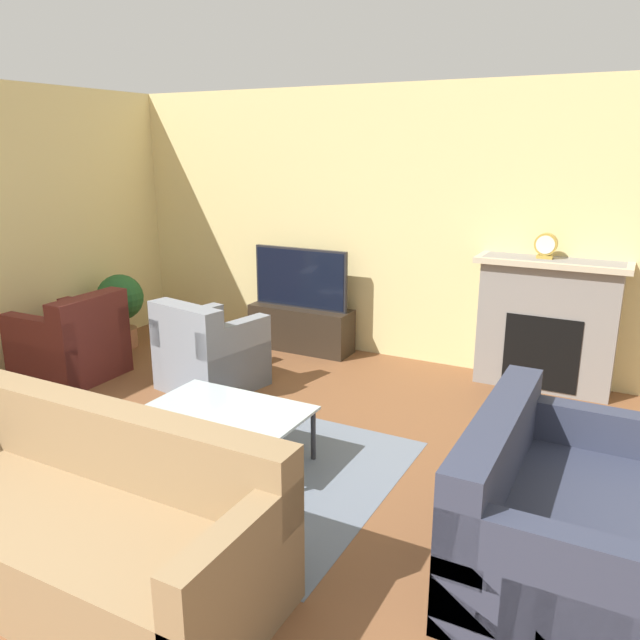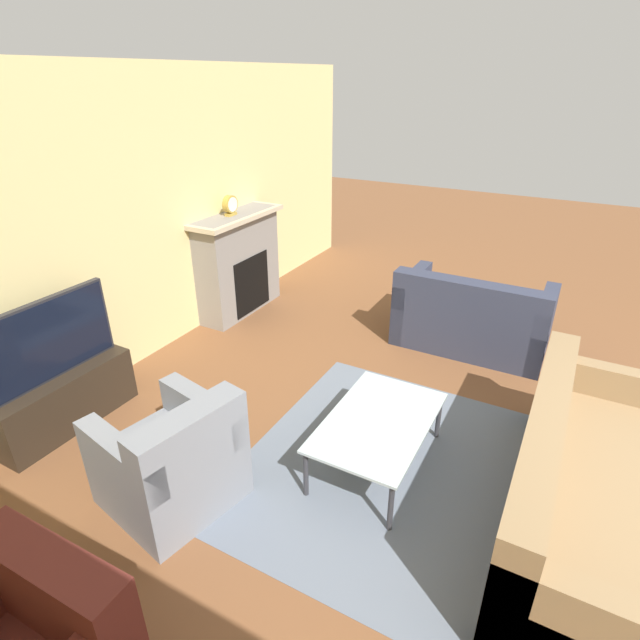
% 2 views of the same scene
% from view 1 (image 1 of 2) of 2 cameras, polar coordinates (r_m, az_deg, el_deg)
% --- Properties ---
extents(wall_back, '(8.82, 0.06, 2.70)m').
position_cam_1_polar(wall_back, '(6.38, 5.49, 8.61)').
color(wall_back, beige).
rests_on(wall_back, ground_plane).
extents(area_rug, '(2.30, 1.89, 0.00)m').
position_cam_1_polar(area_rug, '(4.49, -8.64, -12.80)').
color(area_rug, slate).
rests_on(area_rug, ground_plane).
extents(fireplace, '(1.28, 0.40, 1.18)m').
position_cam_1_polar(fireplace, '(5.90, 20.02, -0.15)').
color(fireplace, gray).
rests_on(fireplace, ground_plane).
extents(tv_stand, '(1.13, 0.35, 0.47)m').
position_cam_1_polar(tv_stand, '(6.69, -1.75, -0.77)').
color(tv_stand, '#2D2319').
rests_on(tv_stand, ground_plane).
extents(tv, '(1.07, 0.06, 0.63)m').
position_cam_1_polar(tv, '(6.55, -1.80, 3.85)').
color(tv, '#232328').
rests_on(tv, tv_stand).
extents(couch_sectional, '(2.16, 0.87, 0.82)m').
position_cam_1_polar(couch_sectional, '(3.52, -21.06, -17.04)').
color(couch_sectional, '#8C704C').
rests_on(couch_sectional, ground_plane).
extents(couch_loveseat, '(0.91, 1.50, 0.82)m').
position_cam_1_polar(couch_loveseat, '(3.55, 20.45, -16.66)').
color(couch_loveseat, '#33384C').
rests_on(couch_loveseat, ground_plane).
extents(armchair_by_window, '(0.82, 0.81, 0.82)m').
position_cam_1_polar(armchair_by_window, '(6.31, -21.73, -2.29)').
color(armchair_by_window, '#5B231E').
rests_on(armchair_by_window, ground_plane).
extents(armchair_accent, '(0.89, 0.89, 0.82)m').
position_cam_1_polar(armchair_accent, '(5.70, -10.13, -3.24)').
color(armchair_accent, gray).
rests_on(armchair_accent, ground_plane).
extents(coffee_table, '(1.10, 0.69, 0.39)m').
position_cam_1_polar(coffee_table, '(4.36, -8.52, -8.44)').
color(coffee_table, '#333338').
rests_on(coffee_table, ground_plane).
extents(potted_plant, '(0.49, 0.49, 0.80)m').
position_cam_1_polar(potted_plant, '(7.04, -17.78, 1.50)').
color(potted_plant, '#AD704C').
rests_on(potted_plant, ground_plane).
extents(mantel_clock, '(0.19, 0.07, 0.22)m').
position_cam_1_polar(mantel_clock, '(5.77, 19.95, 6.43)').
color(mantel_clock, '#B79338').
rests_on(mantel_clock, fireplace).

